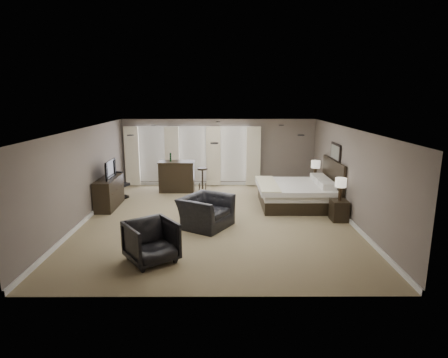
{
  "coord_description": "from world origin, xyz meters",
  "views": [
    {
      "loc": [
        0.16,
        -10.27,
        3.5
      ],
      "look_at": [
        0.2,
        0.4,
        1.1
      ],
      "focal_mm": 30.0,
      "sensor_mm": 36.0,
      "label": 1
    }
  ],
  "objects_px": {
    "tv": "(108,176)",
    "armchair_near": "(206,206)",
    "bar_stool_left": "(173,179)",
    "lamp_near": "(340,189)",
    "desk_chair": "(121,184)",
    "lamp_far": "(315,170)",
    "armchair_far": "(151,240)",
    "bar_counter": "(177,176)",
    "nightstand_far": "(314,186)",
    "dresser": "(109,193)",
    "bar_stool_right": "(202,179)",
    "nightstand_near": "(339,210)",
    "bed": "(298,183)"
  },
  "relations": [
    {
      "from": "armchair_near",
      "to": "bar_counter",
      "type": "relative_size",
      "value": 0.99
    },
    {
      "from": "nightstand_far",
      "to": "armchair_near",
      "type": "height_order",
      "value": "armchair_near"
    },
    {
      "from": "bed",
      "to": "dresser",
      "type": "relative_size",
      "value": 1.45
    },
    {
      "from": "lamp_far",
      "to": "bar_stool_right",
      "type": "bearing_deg",
      "value": 169.49
    },
    {
      "from": "bar_stool_right",
      "to": "bar_counter",
      "type": "bearing_deg",
      "value": -159.45
    },
    {
      "from": "lamp_far",
      "to": "tv",
      "type": "distance_m",
      "value": 7.1
    },
    {
      "from": "tv",
      "to": "bar_stool_right",
      "type": "bearing_deg",
      "value": -50.7
    },
    {
      "from": "armchair_near",
      "to": "tv",
      "type": "bearing_deg",
      "value": 91.32
    },
    {
      "from": "bed",
      "to": "armchair_near",
      "type": "xyz_separation_m",
      "value": [
        -2.87,
        -1.95,
        -0.18
      ]
    },
    {
      "from": "lamp_far",
      "to": "desk_chair",
      "type": "xyz_separation_m",
      "value": [
        -6.83,
        -0.48,
        -0.4
      ]
    },
    {
      "from": "nightstand_far",
      "to": "desk_chair",
      "type": "relative_size",
      "value": 0.57
    },
    {
      "from": "desk_chair",
      "to": "lamp_far",
      "type": "bearing_deg",
      "value": -156.79
    },
    {
      "from": "armchair_far",
      "to": "bar_counter",
      "type": "height_order",
      "value": "bar_counter"
    },
    {
      "from": "nightstand_near",
      "to": "bar_stool_right",
      "type": "height_order",
      "value": "bar_stool_right"
    },
    {
      "from": "nightstand_near",
      "to": "bar_stool_right",
      "type": "bearing_deg",
      "value": 138.1
    },
    {
      "from": "armchair_far",
      "to": "nightstand_near",
      "type": "bearing_deg",
      "value": -6.31
    },
    {
      "from": "desk_chair",
      "to": "lamp_near",
      "type": "bearing_deg",
      "value": 179.69
    },
    {
      "from": "lamp_near",
      "to": "dresser",
      "type": "height_order",
      "value": "lamp_near"
    },
    {
      "from": "nightstand_near",
      "to": "armchair_near",
      "type": "bearing_deg",
      "value": -172.37
    },
    {
      "from": "nightstand_far",
      "to": "dresser",
      "type": "relative_size",
      "value": 0.35
    },
    {
      "from": "armchair_near",
      "to": "bar_stool_right",
      "type": "height_order",
      "value": "armchair_near"
    },
    {
      "from": "lamp_far",
      "to": "armchair_far",
      "type": "xyz_separation_m",
      "value": [
        -4.83,
        -5.59,
        -0.4
      ]
    },
    {
      "from": "dresser",
      "to": "bar_stool_right",
      "type": "distance_m",
      "value": 3.68
    },
    {
      "from": "bar_stool_left",
      "to": "lamp_near",
      "type": "bearing_deg",
      "value": -34.73
    },
    {
      "from": "dresser",
      "to": "bar_counter",
      "type": "distance_m",
      "value": 2.76
    },
    {
      "from": "dresser",
      "to": "armchair_far",
      "type": "bearing_deg",
      "value": -62.55
    },
    {
      "from": "bar_counter",
      "to": "bar_stool_right",
      "type": "relative_size",
      "value": 1.6
    },
    {
      "from": "bar_counter",
      "to": "armchair_near",
      "type": "bearing_deg",
      "value": -71.97
    },
    {
      "from": "armchair_near",
      "to": "lamp_near",
      "type": "bearing_deg",
      "value": -50.92
    },
    {
      "from": "desk_chair",
      "to": "nightstand_far",
      "type": "bearing_deg",
      "value": -156.79
    },
    {
      "from": "lamp_far",
      "to": "dresser",
      "type": "bearing_deg",
      "value": -167.21
    },
    {
      "from": "armchair_far",
      "to": "desk_chair",
      "type": "height_order",
      "value": "desk_chair"
    },
    {
      "from": "tv",
      "to": "armchair_near",
      "type": "bearing_deg",
      "value": -120.12
    },
    {
      "from": "bed",
      "to": "nightstand_far",
      "type": "relative_size",
      "value": 4.16
    },
    {
      "from": "armchair_far",
      "to": "bar_counter",
      "type": "bearing_deg",
      "value": 56.18
    },
    {
      "from": "nightstand_near",
      "to": "dresser",
      "type": "relative_size",
      "value": 0.36
    },
    {
      "from": "nightstand_far",
      "to": "bar_stool_left",
      "type": "bearing_deg",
      "value": 172.34
    },
    {
      "from": "armchair_near",
      "to": "bar_stool_left",
      "type": "bearing_deg",
      "value": 50.66
    },
    {
      "from": "bed",
      "to": "armchair_far",
      "type": "xyz_separation_m",
      "value": [
        -3.94,
        -4.14,
        -0.25
      ]
    },
    {
      "from": "armchair_far",
      "to": "bar_stool_left",
      "type": "relative_size",
      "value": 1.17
    },
    {
      "from": "tv",
      "to": "bar_stool_left",
      "type": "distance_m",
      "value": 2.91
    },
    {
      "from": "lamp_far",
      "to": "desk_chair",
      "type": "height_order",
      "value": "lamp_far"
    },
    {
      "from": "nightstand_near",
      "to": "tv",
      "type": "bearing_deg",
      "value": 169.13
    },
    {
      "from": "armchair_far",
      "to": "bar_stool_right",
      "type": "height_order",
      "value": "armchair_far"
    },
    {
      "from": "bar_stool_right",
      "to": "lamp_far",
      "type": "bearing_deg",
      "value": -10.51
    },
    {
      "from": "nightstand_far",
      "to": "tv",
      "type": "distance_m",
      "value": 7.13
    },
    {
      "from": "bed",
      "to": "tv",
      "type": "distance_m",
      "value": 6.04
    },
    {
      "from": "tv",
      "to": "nightstand_near",
      "type": "bearing_deg",
      "value": -100.87
    },
    {
      "from": "armchair_far",
      "to": "bar_stool_left",
      "type": "bearing_deg",
      "value": 57.82
    },
    {
      "from": "tv",
      "to": "bar_counter",
      "type": "relative_size",
      "value": 0.76
    }
  ]
}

